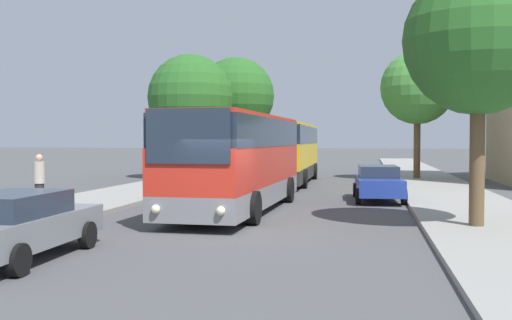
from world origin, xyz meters
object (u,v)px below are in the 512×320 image
(tree_right_near, at_px, (418,88))
(tree_left_near, at_px, (190,97))
(tree_right_mid, at_px, (479,41))
(parked_car_right_near, at_px, (378,182))
(pedestrian_waiting_near, at_px, (39,182))
(bus_front, at_px, (238,160))
(parked_car_left_curb, at_px, (15,224))
(tree_left_far, at_px, (236,96))
(bus_middle, at_px, (287,152))

(tree_right_near, bearing_deg, tree_left_near, -174.07)
(tree_right_near, bearing_deg, tree_right_mid, -90.10)
(parked_car_right_near, height_order, tree_right_mid, tree_right_mid)
(parked_car_right_near, xyz_separation_m, tree_right_mid, (2.48, -7.72, 4.40))
(parked_car_right_near, bearing_deg, pedestrian_waiting_near, 27.11)
(tree_right_mid, bearing_deg, bus_front, 156.08)
(bus_front, bearing_deg, parked_car_left_curb, -104.74)
(tree_left_far, bearing_deg, parked_car_left_curb, -85.77)
(bus_front, xyz_separation_m, parked_car_right_near, (4.87, 4.45, -1.03))
(bus_middle, height_order, parked_car_right_near, bus_middle)
(bus_front, xyz_separation_m, parked_car_left_curb, (-2.71, -9.13, -1.04))
(bus_front, relative_size, tree_right_near, 1.42)
(tree_left_far, distance_m, tree_right_near, 13.60)
(bus_front, distance_m, parked_car_right_near, 6.68)
(bus_middle, xyz_separation_m, tree_left_near, (-6.38, 2.22, 3.34))
(tree_right_near, bearing_deg, bus_front, -113.28)
(tree_left_near, bearing_deg, tree_right_near, 5.93)
(tree_left_near, distance_m, tree_left_far, 7.05)
(pedestrian_waiting_near, xyz_separation_m, tree_right_mid, (13.67, -1.18, 4.06))
(bus_front, xyz_separation_m, pedestrian_waiting_near, (-6.32, -2.08, -0.69))
(tree_left_near, distance_m, tree_right_mid, 23.49)
(bus_front, bearing_deg, bus_middle, 92.12)
(parked_car_left_curb, height_order, tree_right_near, tree_right_near)
(pedestrian_waiting_near, bearing_deg, tree_right_near, 21.65)
(bus_front, relative_size, tree_left_far, 1.31)
(bus_middle, relative_size, tree_left_far, 1.44)
(tree_right_near, distance_m, tree_right_mid, 20.45)
(parked_car_right_near, height_order, tree_right_near, tree_right_near)
(parked_car_left_curb, bearing_deg, parked_car_right_near, 59.27)
(bus_middle, xyz_separation_m, tree_left_far, (-4.99, 9.11, 3.89))
(bus_front, distance_m, pedestrian_waiting_near, 6.69)
(tree_left_far, bearing_deg, tree_right_near, -23.64)
(bus_front, distance_m, tree_right_near, 19.09)
(tree_left_far, bearing_deg, parked_car_right_near, -61.34)
(parked_car_right_near, xyz_separation_m, pedestrian_waiting_near, (-11.19, -6.54, 0.34))
(bus_middle, height_order, tree_left_far, tree_left_far)
(tree_left_near, height_order, tree_right_near, tree_right_near)
(tree_left_far, distance_m, tree_right_mid, 28.72)
(parked_car_left_curb, height_order, pedestrian_waiting_near, pedestrian_waiting_near)
(parked_car_left_curb, distance_m, tree_right_near, 28.61)
(tree_left_near, bearing_deg, parked_car_left_curb, -81.44)
(pedestrian_waiting_near, bearing_deg, bus_front, -14.65)
(bus_middle, relative_size, tree_right_near, 1.56)
(bus_middle, distance_m, pedestrian_waiting_near, 16.82)
(parked_car_right_near, height_order, tree_left_near, tree_left_near)
(parked_car_right_near, relative_size, tree_right_near, 0.61)
(tree_left_near, height_order, tree_left_far, tree_left_far)
(parked_car_left_curb, xyz_separation_m, tree_right_mid, (10.07, 5.87, 4.41))
(tree_right_near, height_order, tree_right_mid, tree_right_near)
(parked_car_left_curb, xyz_separation_m, tree_right_near, (10.11, 26.31, 4.86))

